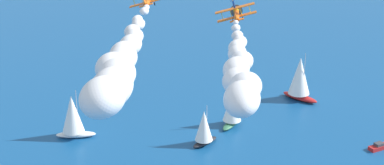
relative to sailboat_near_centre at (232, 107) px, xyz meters
The scene contains 10 objects.
sailboat_near_centre is the anchor object (origin of this frame).
sailboat_far_stbd 12.22m from the sailboat_near_centre, behind, with size 7.45×4.28×9.47m.
motorboat_inshore 35.71m from the sailboat_near_centre, 68.02° to the right, with size 7.10×4.22×2.01m.
sailboat_ahead 24.57m from the sailboat_near_centre, ahead, with size 5.66×10.28×13.26m.
sailboat_mid_cluster 37.72m from the sailboat_near_centre, 140.64° to the left, with size 8.33×8.31×11.86m.
biplane_lead 45.59m from the sailboat_near_centre, behind, with size 6.85×6.62×3.84m.
smoke_trail_lead 72.80m from the sailboat_near_centre, 156.21° to the right, with size 37.13×30.07×5.92m.
biplane_wingman 42.25m from the sailboat_near_centre, 142.40° to the right, with size 6.85×6.62×3.84m.
wingwalker_wingman 43.82m from the sailboat_near_centre, 143.58° to the right, with size 0.67×0.81×1.78m.
smoke_trail_wingman 66.93m from the sailboat_near_centre, 142.13° to the right, with size 31.29×25.88×5.03m.
Camera 1 is at (-81.74, -71.20, 65.75)m, focal length 57.69 mm.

